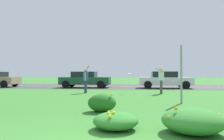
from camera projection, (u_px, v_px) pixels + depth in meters
The scene contains 12 objects.
ground_plane at pixel (119, 96), 12.16m from camera, with size 120.00×120.00×0.00m, color #387A2D.
highway_strip at pixel (126, 87), 21.35m from camera, with size 120.00×8.68×0.01m, color #424244.
highway_center_stripe at pixel (126, 87), 21.35m from camera, with size 120.00×0.16×0.00m, color yellow.
daylily_clump_front_center at pixel (116, 121), 4.85m from camera, with size 1.01×1.02×0.43m.
daylily_clump_mid_right at pixel (102, 103), 7.11m from camera, with size 0.93×0.77×0.62m.
daylily_clump_front_right at pixel (193, 121), 4.53m from camera, with size 1.27×1.29×0.57m.
sign_post_near_path at pixel (181, 74), 9.17m from camera, with size 0.07×0.10×2.45m.
person_thrower_blue_shirt at pixel (86, 78), 14.08m from camera, with size 0.39×0.49×1.83m.
person_catcher_white_shirt at pixel (161, 78), 13.60m from camera, with size 0.55×0.49×1.63m.
frisbee_white at pixel (130, 74), 13.99m from camera, with size 0.26×0.25×0.12m.
car_dark_green_center_left at pixel (85, 79), 19.81m from camera, with size 4.50×2.00×1.45m.
car_white_center_right at pixel (165, 80), 19.05m from camera, with size 4.50×2.00×1.45m.
Camera 1 is at (0.91, -2.93, 1.23)m, focal length 34.97 mm.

